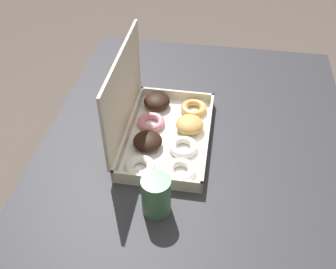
% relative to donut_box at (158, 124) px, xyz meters
% --- Properties ---
extents(ground_plane, '(8.00, 8.00, 0.00)m').
position_rel_donut_box_xyz_m(ground_plane, '(-0.03, -0.12, -0.77)').
color(ground_plane, '#564C44').
extents(dining_table, '(1.22, 0.93, 0.72)m').
position_rel_donut_box_xyz_m(dining_table, '(-0.03, -0.12, -0.14)').
color(dining_table, '#2D2D33').
rests_on(dining_table, ground_plane).
extents(donut_box, '(0.40, 0.26, 0.29)m').
position_rel_donut_box_xyz_m(donut_box, '(0.00, 0.00, 0.00)').
color(donut_box, white).
rests_on(donut_box, dining_table).
extents(coffee_mug, '(0.07, 0.07, 0.11)m').
position_rel_donut_box_xyz_m(coffee_mug, '(-0.27, -0.04, 0.01)').
color(coffee_mug, '#4C8456').
rests_on(coffee_mug, dining_table).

